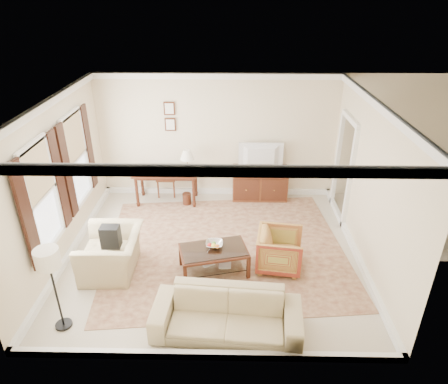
{
  "coord_description": "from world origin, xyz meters",
  "views": [
    {
      "loc": [
        0.33,
        -6.28,
        4.56
      ],
      "look_at": [
        0.2,
        0.3,
        1.15
      ],
      "focal_mm": 32.0,
      "sensor_mm": 36.0,
      "label": 1
    }
  ],
  "objects_px": {
    "tv": "(261,149)",
    "striped_armchair": "(280,248)",
    "sofa": "(227,309)",
    "writing_desk": "(166,175)",
    "sideboard": "(260,183)",
    "club_armchair": "(111,247)",
    "coffee_table": "(214,254)"
  },
  "relations": [
    {
      "from": "tv",
      "to": "striped_armchair",
      "type": "xyz_separation_m",
      "value": [
        0.2,
        -2.63,
        -0.88
      ]
    },
    {
      "from": "tv",
      "to": "sofa",
      "type": "bearing_deg",
      "value": 80.09
    },
    {
      "from": "writing_desk",
      "to": "tv",
      "type": "height_order",
      "value": "tv"
    },
    {
      "from": "sideboard",
      "to": "club_armchair",
      "type": "height_order",
      "value": "club_armchair"
    },
    {
      "from": "sideboard",
      "to": "club_armchair",
      "type": "distance_m",
      "value": 3.94
    },
    {
      "from": "sideboard",
      "to": "coffee_table",
      "type": "bearing_deg",
      "value": -109.16
    },
    {
      "from": "club_armchair",
      "to": "tv",
      "type": "bearing_deg",
      "value": 133.69
    },
    {
      "from": "writing_desk",
      "to": "sideboard",
      "type": "height_order",
      "value": "writing_desk"
    },
    {
      "from": "sideboard",
      "to": "sofa",
      "type": "relative_size",
      "value": 0.59
    },
    {
      "from": "sideboard",
      "to": "coffee_table",
      "type": "distance_m",
      "value": 2.97
    },
    {
      "from": "club_armchair",
      "to": "coffee_table",
      "type": "bearing_deg",
      "value": 88.42
    },
    {
      "from": "sideboard",
      "to": "club_armchair",
      "type": "relative_size",
      "value": 1.12
    },
    {
      "from": "striped_armchair",
      "to": "club_armchair",
      "type": "height_order",
      "value": "club_armchair"
    },
    {
      "from": "club_armchair",
      "to": "writing_desk",
      "type": "bearing_deg",
      "value": 165.75
    },
    {
      "from": "coffee_table",
      "to": "striped_armchair",
      "type": "relative_size",
      "value": 1.6
    },
    {
      "from": "sideboard",
      "to": "striped_armchair",
      "type": "bearing_deg",
      "value": -85.73
    },
    {
      "from": "writing_desk",
      "to": "sofa",
      "type": "relative_size",
      "value": 0.68
    },
    {
      "from": "writing_desk",
      "to": "coffee_table",
      "type": "bearing_deg",
      "value": -65.33
    },
    {
      "from": "coffee_table",
      "to": "club_armchair",
      "type": "distance_m",
      "value": 1.81
    },
    {
      "from": "writing_desk",
      "to": "sideboard",
      "type": "relative_size",
      "value": 1.14
    },
    {
      "from": "sideboard",
      "to": "tv",
      "type": "xyz_separation_m",
      "value": [
        0.0,
        -0.02,
        0.88
      ]
    },
    {
      "from": "writing_desk",
      "to": "tv",
      "type": "relative_size",
      "value": 1.49
    },
    {
      "from": "coffee_table",
      "to": "writing_desk",
      "type": "bearing_deg",
      "value": 114.67
    },
    {
      "from": "writing_desk",
      "to": "club_armchair",
      "type": "distance_m",
      "value": 2.69
    },
    {
      "from": "writing_desk",
      "to": "sofa",
      "type": "bearing_deg",
      "value": -70.06
    },
    {
      "from": "striped_armchair",
      "to": "writing_desk",
      "type": "bearing_deg",
      "value": 52.2
    },
    {
      "from": "sideboard",
      "to": "writing_desk",
      "type": "bearing_deg",
      "value": -175.07
    },
    {
      "from": "sideboard",
      "to": "coffee_table",
      "type": "xyz_separation_m",
      "value": [
        -0.98,
        -2.81,
        -0.02
      ]
    },
    {
      "from": "tv",
      "to": "writing_desk",
      "type": "bearing_deg",
      "value": 4.4
    },
    {
      "from": "coffee_table",
      "to": "sofa",
      "type": "distance_m",
      "value": 1.4
    },
    {
      "from": "sideboard",
      "to": "tv",
      "type": "height_order",
      "value": "tv"
    },
    {
      "from": "sideboard",
      "to": "tv",
      "type": "distance_m",
      "value": 0.88
    }
  ]
}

